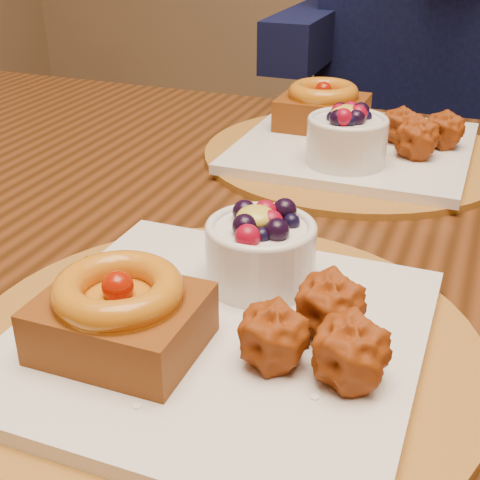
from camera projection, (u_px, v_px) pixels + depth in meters
The scene contains 3 objects.
dining_table at pixel (302, 294), 0.70m from camera, with size 1.60×0.90×0.76m.
place_setting_near at pixel (219, 320), 0.48m from camera, with size 0.38×0.38×0.08m.
place_setting_far at pixel (352, 139), 0.83m from camera, with size 0.38×0.38×0.09m.
Camera 1 is at (0.07, -0.49, 1.05)m, focal length 50.00 mm.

